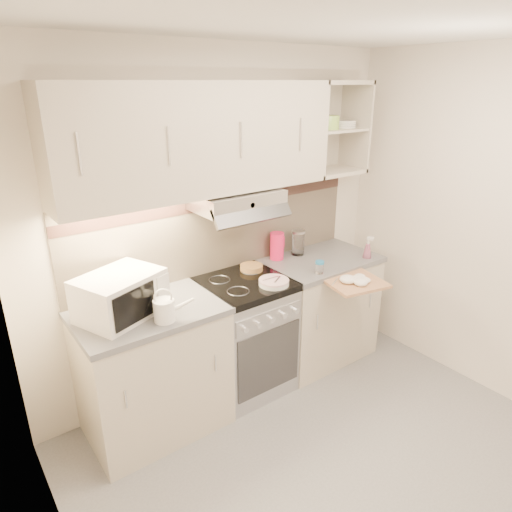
{
  "coord_description": "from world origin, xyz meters",
  "views": [
    {
      "loc": [
        -1.72,
        -1.36,
        2.25
      ],
      "look_at": [
        -0.01,
        0.95,
        1.14
      ],
      "focal_mm": 32.0,
      "sensor_mm": 36.0,
      "label": 1
    }
  ],
  "objects_px": {
    "pink_pitcher": "(277,246)",
    "cutting_board": "(354,282)",
    "microwave": "(120,296)",
    "glass_jar": "(298,242)",
    "watering_can": "(165,309)",
    "spray_bottle": "(368,249)",
    "electric_range": "(245,335)",
    "plate_stack": "(274,282)"
  },
  "relations": [
    {
      "from": "watering_can",
      "to": "spray_bottle",
      "type": "xyz_separation_m",
      "value": [
        1.78,
        -0.02,
        -0.0
      ]
    },
    {
      "from": "microwave",
      "to": "watering_can",
      "type": "distance_m",
      "value": 0.29
    },
    {
      "from": "pink_pitcher",
      "to": "glass_jar",
      "type": "bearing_deg",
      "value": 1.01
    },
    {
      "from": "glass_jar",
      "to": "cutting_board",
      "type": "relative_size",
      "value": 0.52
    },
    {
      "from": "microwave",
      "to": "pink_pitcher",
      "type": "xyz_separation_m",
      "value": [
        1.36,
        0.18,
        -0.02
      ]
    },
    {
      "from": "watering_can",
      "to": "cutting_board",
      "type": "xyz_separation_m",
      "value": [
        1.38,
        -0.25,
        -0.1
      ]
    },
    {
      "from": "plate_stack",
      "to": "pink_pitcher",
      "type": "distance_m",
      "value": 0.51
    },
    {
      "from": "electric_range",
      "to": "watering_can",
      "type": "height_order",
      "value": "watering_can"
    },
    {
      "from": "pink_pitcher",
      "to": "glass_jar",
      "type": "distance_m",
      "value": 0.2
    },
    {
      "from": "cutting_board",
      "to": "plate_stack",
      "type": "bearing_deg",
      "value": 165.57
    },
    {
      "from": "electric_range",
      "to": "cutting_board",
      "type": "distance_m",
      "value": 0.9
    },
    {
      "from": "glass_jar",
      "to": "electric_range",
      "type": "bearing_deg",
      "value": -165.22
    },
    {
      "from": "watering_can",
      "to": "microwave",
      "type": "bearing_deg",
      "value": 154.08
    },
    {
      "from": "electric_range",
      "to": "microwave",
      "type": "bearing_deg",
      "value": 178.72
    },
    {
      "from": "spray_bottle",
      "to": "cutting_board",
      "type": "bearing_deg",
      "value": -172.05
    },
    {
      "from": "pink_pitcher",
      "to": "cutting_board",
      "type": "relative_size",
      "value": 0.55
    },
    {
      "from": "electric_range",
      "to": "plate_stack",
      "type": "relative_size",
      "value": 4.19
    },
    {
      "from": "cutting_board",
      "to": "glass_jar",
      "type": "bearing_deg",
      "value": 102.29
    },
    {
      "from": "electric_range",
      "to": "glass_jar",
      "type": "bearing_deg",
      "value": 14.78
    },
    {
      "from": "microwave",
      "to": "plate_stack",
      "type": "xyz_separation_m",
      "value": [
        1.03,
        -0.2,
        -0.11
      ]
    },
    {
      "from": "watering_can",
      "to": "pink_pitcher",
      "type": "bearing_deg",
      "value": 41.96
    },
    {
      "from": "electric_range",
      "to": "spray_bottle",
      "type": "relative_size",
      "value": 4.69
    },
    {
      "from": "electric_range",
      "to": "pink_pitcher",
      "type": "relative_size",
      "value": 4.09
    },
    {
      "from": "electric_range",
      "to": "microwave",
      "type": "height_order",
      "value": "microwave"
    },
    {
      "from": "watering_can",
      "to": "cutting_board",
      "type": "bearing_deg",
      "value": 13.05
    },
    {
      "from": "microwave",
      "to": "pink_pitcher",
      "type": "distance_m",
      "value": 1.38
    },
    {
      "from": "watering_can",
      "to": "cutting_board",
      "type": "relative_size",
      "value": 0.6
    },
    {
      "from": "electric_range",
      "to": "pink_pitcher",
      "type": "distance_m",
      "value": 0.75
    },
    {
      "from": "watering_can",
      "to": "spray_bottle",
      "type": "height_order",
      "value": "watering_can"
    },
    {
      "from": "glass_jar",
      "to": "microwave",
      "type": "bearing_deg",
      "value": -174.38
    },
    {
      "from": "pink_pitcher",
      "to": "spray_bottle",
      "type": "xyz_separation_m",
      "value": [
        0.61,
        -0.41,
        -0.04
      ]
    },
    {
      "from": "spray_bottle",
      "to": "pink_pitcher",
      "type": "bearing_deg",
      "value": 123.65
    },
    {
      "from": "pink_pitcher",
      "to": "plate_stack",
      "type": "bearing_deg",
      "value": -123.06
    },
    {
      "from": "microwave",
      "to": "plate_stack",
      "type": "height_order",
      "value": "microwave"
    },
    {
      "from": "electric_range",
      "to": "spray_bottle",
      "type": "bearing_deg",
      "value": -11.39
    },
    {
      "from": "microwave",
      "to": "spray_bottle",
      "type": "bearing_deg",
      "value": -28.42
    },
    {
      "from": "glass_jar",
      "to": "spray_bottle",
      "type": "bearing_deg",
      "value": -43.73
    },
    {
      "from": "spray_bottle",
      "to": "cutting_board",
      "type": "xyz_separation_m",
      "value": [
        -0.4,
        -0.23,
        -0.1
      ]
    },
    {
      "from": "plate_stack",
      "to": "pink_pitcher",
      "type": "bearing_deg",
      "value": 48.65
    },
    {
      "from": "pink_pitcher",
      "to": "glass_jar",
      "type": "height_order",
      "value": "pink_pitcher"
    },
    {
      "from": "electric_range",
      "to": "glass_jar",
      "type": "distance_m",
      "value": 0.88
    },
    {
      "from": "microwave",
      "to": "glass_jar",
      "type": "distance_m",
      "value": 1.57
    }
  ]
}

